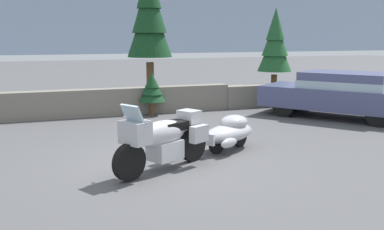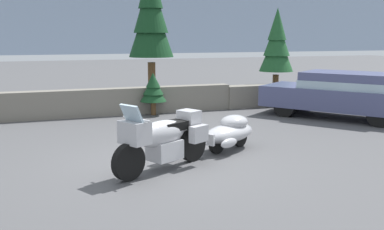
{
  "view_description": "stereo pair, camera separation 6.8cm",
  "coord_description": "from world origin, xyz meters",
  "px_view_note": "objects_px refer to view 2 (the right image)",
  "views": [
    {
      "loc": [
        -2.28,
        -8.13,
        2.48
      ],
      "look_at": [
        0.84,
        0.5,
        0.85
      ],
      "focal_mm": 41.59,
      "sensor_mm": 36.0,
      "label": 1
    },
    {
      "loc": [
        -2.21,
        -8.16,
        2.48
      ],
      "look_at": [
        0.84,
        0.5,
        0.85
      ],
      "focal_mm": 41.59,
      "sensor_mm": 36.0,
      "label": 2
    }
  ],
  "objects_px": {
    "car_shaped_trailer": "(229,132)",
    "pine_tree_tall": "(151,13)",
    "sedan_at_right_edge": "(341,93)",
    "touring_motorcycle": "(162,138)",
    "pine_tree_secondary": "(277,43)"
  },
  "relations": [
    {
      "from": "car_shaped_trailer",
      "to": "pine_tree_tall",
      "type": "distance_m",
      "value": 7.94
    },
    {
      "from": "sedan_at_right_edge",
      "to": "pine_tree_tall",
      "type": "xyz_separation_m",
      "value": [
        -4.66,
        4.96,
        2.54
      ]
    },
    {
      "from": "touring_motorcycle",
      "to": "car_shaped_trailer",
      "type": "relative_size",
      "value": 1.0
    },
    {
      "from": "car_shaped_trailer",
      "to": "pine_tree_tall",
      "type": "height_order",
      "value": "pine_tree_tall"
    },
    {
      "from": "pine_tree_secondary",
      "to": "car_shaped_trailer",
      "type": "bearing_deg",
      "value": -127.18
    },
    {
      "from": "sedan_at_right_edge",
      "to": "pine_tree_tall",
      "type": "distance_m",
      "value": 7.26
    },
    {
      "from": "car_shaped_trailer",
      "to": "sedan_at_right_edge",
      "type": "distance_m",
      "value": 5.4
    },
    {
      "from": "pine_tree_tall",
      "to": "car_shaped_trailer",
      "type": "bearing_deg",
      "value": -91.13
    },
    {
      "from": "touring_motorcycle",
      "to": "pine_tree_tall",
      "type": "distance_m",
      "value": 9.0
    },
    {
      "from": "pine_tree_tall",
      "to": "pine_tree_secondary",
      "type": "distance_m",
      "value": 4.87
    },
    {
      "from": "touring_motorcycle",
      "to": "pine_tree_secondary",
      "type": "bearing_deg",
      "value": 47.88
    },
    {
      "from": "touring_motorcycle",
      "to": "car_shaped_trailer",
      "type": "xyz_separation_m",
      "value": [
        1.8,
        0.97,
        -0.21
      ]
    },
    {
      "from": "sedan_at_right_edge",
      "to": "pine_tree_secondary",
      "type": "relative_size",
      "value": 1.33
    },
    {
      "from": "touring_motorcycle",
      "to": "pine_tree_tall",
      "type": "height_order",
      "value": "pine_tree_tall"
    },
    {
      "from": "touring_motorcycle",
      "to": "sedan_at_right_edge",
      "type": "bearing_deg",
      "value": 27.29
    }
  ]
}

